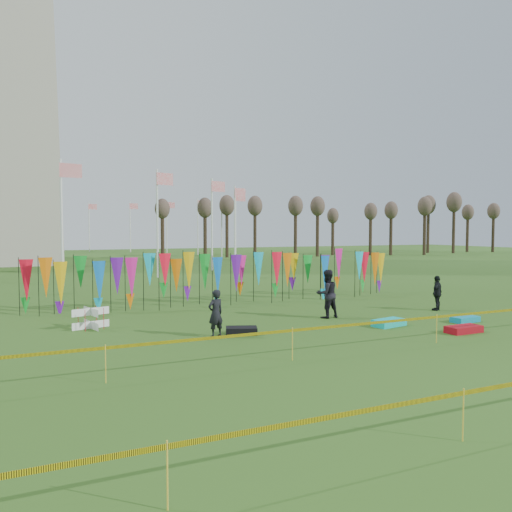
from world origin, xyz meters
name	(u,v)px	position (x,y,z in m)	size (l,w,h in m)	color
ground	(334,344)	(0.00, 0.00, 0.00)	(160.00, 160.00, 0.00)	#2A4B15
banner_row	(234,272)	(0.28, 9.17, 1.50)	(18.64, 0.64, 2.38)	black
caution_tape_near	(351,326)	(-0.22, -1.19, 0.78)	(26.00, 0.02, 0.90)	yellow
tree_line	(355,211)	(32.00, 44.00, 6.17)	(53.92, 1.92, 7.84)	#382B1C
box_kite	(91,318)	(-6.63, 5.54, 0.38)	(0.69, 0.69, 0.76)	red
person_left	(216,313)	(-3.00, 2.48, 0.78)	(0.57, 0.42, 1.57)	black
person_mid	(327,294)	(2.26, 4.01, 0.97)	(0.94, 0.58, 1.94)	black
person_right	(437,293)	(7.67, 3.62, 0.77)	(0.90, 0.51, 1.53)	black
kite_bag_turquoise	(389,323)	(3.42, 1.62, 0.13)	(1.26, 0.63, 0.25)	#0DC7C3
kite_bag_red	(464,329)	(5.00, -0.38, 0.12)	(1.28, 0.59, 0.24)	#B00B17
kite_bag_black	(241,331)	(-2.07, 2.52, 0.12)	(1.05, 0.61, 0.24)	black
kite_bag_teal	(465,319)	(6.60, 1.06, 0.11)	(1.12, 0.54, 0.21)	#0D95BD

